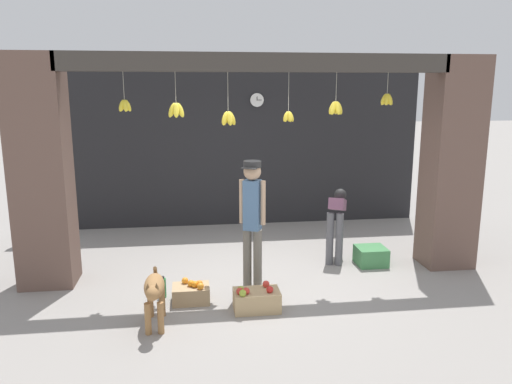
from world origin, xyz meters
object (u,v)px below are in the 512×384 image
(fruit_crate_oranges, at_px, (191,293))
(wall_clock, at_px, (257,100))
(shopkeeper, at_px, (252,216))
(water_bottle, at_px, (163,287))
(produce_box_green, at_px, (371,256))
(fruit_crate_apples, at_px, (256,300))
(dog, at_px, (154,291))
(worker_stooping, at_px, (337,217))

(fruit_crate_oranges, bearing_deg, wall_clock, 69.64)
(shopkeeper, xyz_separation_m, fruit_crate_oranges, (-0.79, -0.19, -0.91))
(fruit_crate_oranges, distance_m, water_bottle, 0.40)
(water_bottle, relative_size, wall_clock, 1.04)
(produce_box_green, relative_size, water_bottle, 1.56)
(shopkeeper, xyz_separation_m, fruit_crate_apples, (-0.02, -0.53, -0.90))
(wall_clock, bearing_deg, fruit_crate_apples, -97.80)
(shopkeeper, relative_size, water_bottle, 6.23)
(fruit_crate_oranges, distance_m, produce_box_green, 2.85)
(dog, relative_size, water_bottle, 2.94)
(fruit_crate_apples, relative_size, wall_clock, 2.06)
(fruit_crate_oranges, height_order, produce_box_green, fruit_crate_oranges)
(dog, height_order, worker_stooping, worker_stooping)
(wall_clock, bearing_deg, worker_stooping, -67.52)
(dog, distance_m, worker_stooping, 3.21)
(dog, bearing_deg, fruit_crate_apples, 101.61)
(water_bottle, height_order, wall_clock, wall_clock)
(worker_stooping, xyz_separation_m, produce_box_green, (0.47, -0.27, -0.55))
(dog, height_order, produce_box_green, dog)
(fruit_crate_apples, distance_m, produce_box_green, 2.32)
(produce_box_green, bearing_deg, dog, -152.95)
(dog, xyz_separation_m, wall_clock, (1.69, 4.07, 1.96))
(shopkeeper, bearing_deg, wall_clock, -73.15)
(water_bottle, xyz_separation_m, wall_clock, (1.65, 3.29, 2.25))
(fruit_crate_oranges, distance_m, fruit_crate_apples, 0.84)
(shopkeeper, relative_size, produce_box_green, 3.99)
(dog, xyz_separation_m, water_bottle, (0.05, 0.78, -0.29))
(fruit_crate_oranges, relative_size, wall_clock, 1.71)
(fruit_crate_oranges, xyz_separation_m, wall_clock, (1.29, 3.48, 2.26))
(water_bottle, bearing_deg, shopkeeper, 0.08)
(fruit_crate_oranges, distance_m, wall_clock, 4.35)
(shopkeeper, distance_m, fruit_crate_apples, 1.04)
(dog, relative_size, wall_clock, 3.05)
(shopkeeper, distance_m, produce_box_green, 2.23)
(fruit_crate_oranges, xyz_separation_m, water_bottle, (-0.35, 0.19, 0.01))
(wall_clock, bearing_deg, fruit_crate_oranges, -110.36)
(wall_clock, bearing_deg, water_bottle, -116.57)
(shopkeeper, xyz_separation_m, worker_stooping, (1.42, 1.06, -0.34))
(shopkeeper, relative_size, wall_clock, 6.47)
(produce_box_green, height_order, water_bottle, water_bottle)
(worker_stooping, distance_m, fruit_crate_oranges, 2.61)
(fruit_crate_apples, height_order, wall_clock, wall_clock)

